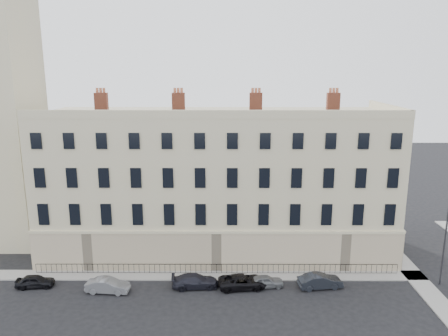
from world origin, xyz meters
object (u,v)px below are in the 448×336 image
at_px(car_b, 108,285).
at_px(streetlamp, 446,243).
at_px(car_d, 243,282).
at_px(car_f, 320,281).
at_px(car_a, 35,281).
at_px(car_c, 195,281).
at_px(car_e, 265,281).

relative_size(car_b, streetlamp, 0.52).
bearing_deg(car_d, car_f, -96.22).
relative_size(car_a, car_c, 0.80).
distance_m(car_c, car_e, 6.41).
bearing_deg(car_e, car_a, 83.31).
distance_m(car_e, car_f, 4.95).
height_order(car_d, car_f, car_f).
distance_m(car_d, car_f, 7.03).
bearing_deg(car_e, car_f, -98.50).
relative_size(car_a, streetlamp, 0.45).
bearing_deg(car_b, car_c, -78.45).
bearing_deg(car_e, car_d, 87.72).
bearing_deg(car_c, car_a, 84.56).
height_order(car_c, streetlamp, streetlamp).
bearing_deg(car_c, car_f, -95.70).
relative_size(car_f, streetlamp, 0.54).
bearing_deg(car_c, car_b, 91.16).
bearing_deg(car_c, car_e, -94.69).
xyz_separation_m(car_f, streetlamp, (11.28, 0.60, 3.47)).
height_order(car_e, streetlamp, streetlamp).
xyz_separation_m(car_a, car_b, (6.87, -0.90, 0.06)).
relative_size(car_a, car_d, 0.76).
distance_m(car_a, car_e, 21.00).
distance_m(car_a, car_b, 6.93).
bearing_deg(car_d, car_e, -91.84).
relative_size(car_e, streetlamp, 0.45).
distance_m(car_b, car_c, 7.77).
distance_m(car_a, car_f, 25.95).
bearing_deg(streetlamp, car_d, -155.67).
xyz_separation_m(car_b, car_f, (19.08, 0.83, 0.02)).
bearing_deg(car_a, car_c, -95.86).
distance_m(car_a, car_d, 18.92).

